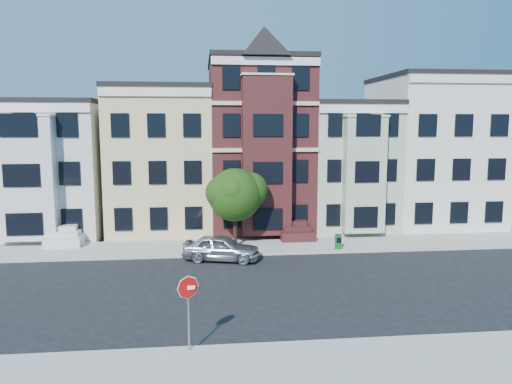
{
  "coord_description": "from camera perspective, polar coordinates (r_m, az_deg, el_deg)",
  "views": [
    {
      "loc": [
        -4.18,
        -22.3,
        7.64
      ],
      "look_at": [
        -1.42,
        2.94,
        4.2
      ],
      "focal_mm": 35.0,
      "sensor_mm": 36.0,
      "label": 1
    }
  ],
  "objects": [
    {
      "name": "street_tree",
      "position": [
        30.53,
        -2.42,
        -0.74
      ],
      "size": [
        6.52,
        6.52,
        6.0
      ],
      "primitive_type": null,
      "rotation": [
        0.0,
        0.0,
        0.32
      ],
      "color": "#265012",
      "rests_on": "far_sidewalk"
    },
    {
      "name": "ground",
      "position": [
        23.94,
        4.22,
        -10.92
      ],
      "size": [
        120.0,
        120.0,
        0.0
      ],
      "primitive_type": "plane",
      "color": "black"
    },
    {
      "name": "near_sidewalk",
      "position": [
        16.71,
        9.49,
        -19.32
      ],
      "size": [
        60.0,
        4.0,
        0.15
      ],
      "primitive_type": "cube",
      "color": "#9E9B93",
      "rests_on": "ground"
    },
    {
      "name": "newspaper_box",
      "position": [
        30.77,
        9.36,
        -5.62
      ],
      "size": [
        0.49,
        0.46,
        0.9
      ],
      "primitive_type": "cube",
      "rotation": [
        0.0,
        0.0,
        -0.29
      ],
      "color": "#10521B",
      "rests_on": "far_sidewalk"
    },
    {
      "name": "stop_sign",
      "position": [
        17.11,
        -7.73,
        -13.04
      ],
      "size": [
        0.8,
        0.2,
        2.89
      ],
      "primitive_type": null,
      "rotation": [
        0.0,
        0.0,
        0.11
      ],
      "color": "#B10D09",
      "rests_on": "near_sidewalk"
    },
    {
      "name": "parked_car",
      "position": [
        28.37,
        -3.98,
        -6.39
      ],
      "size": [
        4.61,
        2.77,
        1.47
      ],
      "primitive_type": "imported",
      "rotation": [
        0.0,
        0.0,
        1.32
      ],
      "color": "#B0B2B8",
      "rests_on": "ground"
    },
    {
      "name": "house_brown",
      "position": [
        37.07,
        0.24,
        5.18
      ],
      "size": [
        7.0,
        9.0,
        12.0
      ],
      "primitive_type": "cube",
      "color": "#3B1616",
      "rests_on": "ground"
    },
    {
      "name": "house_yellow",
      "position": [
        37.0,
        -10.62,
        3.49
      ],
      "size": [
        7.0,
        9.0,
        10.0
      ],
      "primitive_type": "cube",
      "color": "#CFBD87",
      "rests_on": "ground"
    },
    {
      "name": "house_white",
      "position": [
        38.49,
        -22.57,
        2.45
      ],
      "size": [
        8.0,
        9.0,
        9.0
      ],
      "primitive_type": "cube",
      "color": "silver",
      "rests_on": "ground"
    },
    {
      "name": "house_cream",
      "position": [
        40.88,
        19.44,
        4.28
      ],
      "size": [
        8.0,
        9.0,
        11.0
      ],
      "primitive_type": "cube",
      "color": "silver",
      "rests_on": "ground"
    },
    {
      "name": "house_green",
      "position": [
        38.45,
        9.92,
        2.92
      ],
      "size": [
        6.0,
        9.0,
        9.0
      ],
      "primitive_type": "cube",
      "color": "#A7B69A",
      "rests_on": "ground"
    },
    {
      "name": "far_sidewalk",
      "position": [
        31.51,
        1.57,
        -6.18
      ],
      "size": [
        60.0,
        4.0,
        0.15
      ],
      "primitive_type": "cube",
      "color": "#9E9B93",
      "rests_on": "ground"
    }
  ]
}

